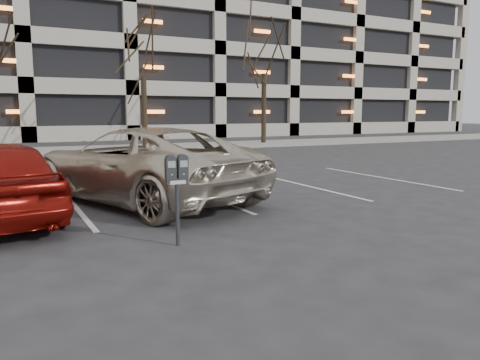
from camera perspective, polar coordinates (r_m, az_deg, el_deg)
The scene contains 8 objects.
ground at distance 8.21m, azimuth -7.75°, elevation -4.81°, with size 140.00×140.00×0.00m, color #28282B.
sidewalk at distance 23.77m, azimuth -20.78°, elevation 3.39°, with size 80.00×4.00×0.12m, color gray.
stall_lines at distance 10.10m, azimuth -19.69°, elevation -2.73°, with size 16.90×5.20×0.00m.
parking_garage at distance 44.53m, azimuth -7.99°, elevation 17.74°, with size 52.00×20.00×19.00m.
tree_c at distance 24.78m, azimuth -11.84°, elevation 17.09°, with size 3.49×3.49×7.93m.
tree_d at distance 27.61m, azimuth 2.98°, elevation 17.89°, with size 3.95×3.95×8.97m.
parking_meter at distance 6.45m, azimuth -7.72°, elevation 0.30°, with size 0.32×0.14×1.25m.
suv_silver at distance 9.93m, azimuth -11.90°, elevation 1.87°, with size 4.35×6.11×1.55m.
Camera 1 is at (-2.64, -7.55, 1.84)m, focal length 35.00 mm.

